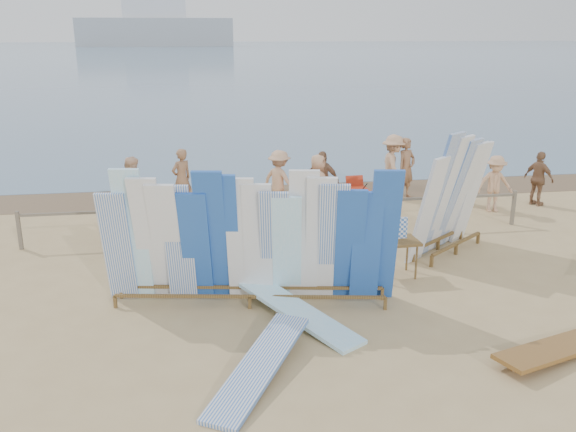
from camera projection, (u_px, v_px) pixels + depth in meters
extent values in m
plane|color=tan|center=(303.00, 285.00, 11.97)|extent=(160.00, 160.00, 0.00)
cube|color=slate|center=(200.00, 52.00, 132.92)|extent=(320.00, 240.00, 0.02)
cube|color=brown|center=(262.00, 192.00, 18.77)|extent=(40.00, 2.60, 0.01)
cube|color=#999EA3|center=(156.00, 32.00, 179.13)|extent=(45.00, 8.00, 8.00)
cube|color=silver|center=(154.00, 7.00, 177.07)|extent=(18.00, 6.00, 6.00)
cube|color=#736856|center=(281.00, 204.00, 14.57)|extent=(12.00, 0.06, 0.06)
cube|color=#736856|center=(19.00, 230.00, 13.80)|extent=(0.08, 0.08, 0.90)
cube|color=#736856|center=(110.00, 226.00, 14.09)|extent=(0.08, 0.08, 0.90)
cube|color=#736856|center=(197.00, 222.00, 14.38)|extent=(0.08, 0.08, 0.90)
cube|color=#736856|center=(281.00, 218.00, 14.67)|extent=(0.08, 0.08, 0.90)
cube|color=#736856|center=(361.00, 215.00, 14.96)|extent=(0.08, 0.08, 0.90)
cube|color=#736856|center=(439.00, 211.00, 15.25)|extent=(0.08, 0.08, 0.90)
cube|color=#736856|center=(513.00, 208.00, 15.55)|extent=(0.08, 0.08, 0.90)
cube|color=brown|center=(250.00, 297.00, 10.89)|extent=(4.80, 0.87, 0.06)
cube|color=brown|center=(251.00, 287.00, 11.29)|extent=(4.80, 0.87, 0.06)
cube|color=white|center=(117.00, 248.00, 10.88)|extent=(0.60, 0.62, 2.15)
cube|color=#9CDEFA|center=(133.00, 236.00, 10.81)|extent=(0.61, 0.67, 2.58)
cube|color=white|center=(150.00, 240.00, 10.83)|extent=(0.63, 0.84, 2.45)
cube|color=white|center=(167.00, 243.00, 10.84)|extent=(0.64, 0.86, 2.34)
cube|color=white|center=(179.00, 244.00, 10.84)|extent=(0.60, 0.62, 2.30)
cube|color=blue|center=(196.00, 248.00, 10.86)|extent=(0.62, 0.73, 2.17)
cube|color=blue|center=(212.00, 237.00, 10.79)|extent=(0.65, 0.91, 2.58)
cube|color=blue|center=(224.00, 239.00, 10.80)|extent=(0.63, 0.81, 2.50)
cube|color=white|center=(241.00, 241.00, 10.80)|extent=(0.61, 0.68, 2.43)
cube|color=white|center=(258.00, 244.00, 10.81)|extent=(0.61, 0.68, 2.33)
cube|color=white|center=(275.00, 247.00, 10.83)|extent=(0.63, 0.79, 2.21)
cube|color=#9CDEFA|center=(287.00, 249.00, 10.84)|extent=(0.62, 0.74, 2.12)
cube|color=white|center=(304.00, 237.00, 10.77)|extent=(0.61, 0.71, 2.58)
cube|color=white|center=(320.00, 241.00, 10.78)|extent=(0.62, 0.78, 2.46)
cube|color=white|center=(333.00, 244.00, 10.79)|extent=(0.63, 0.83, 2.35)
cube|color=blue|center=(349.00, 246.00, 10.80)|extent=(0.63, 0.81, 2.25)
cube|color=blue|center=(366.00, 248.00, 10.81)|extent=(0.60, 0.62, 2.20)
cube|color=blue|center=(383.00, 237.00, 10.74)|extent=(0.63, 0.84, 2.60)
cube|color=brown|center=(456.00, 244.00, 13.52)|extent=(1.67, 1.30, 0.06)
cube|color=brown|center=(438.00, 239.00, 13.82)|extent=(1.67, 1.30, 0.06)
cube|color=white|center=(427.00, 211.00, 12.73)|extent=(0.82, 0.83, 2.36)
cube|color=white|center=(438.00, 197.00, 12.94)|extent=(0.92, 0.95, 2.82)
cube|color=white|center=(447.00, 196.00, 13.23)|extent=(0.93, 0.97, 2.70)
cube|color=white|center=(456.00, 195.00, 13.52)|extent=(0.94, 0.98, 2.59)
cube|color=white|center=(463.00, 195.00, 13.75)|extent=(0.95, 0.99, 2.47)
cube|color=white|center=(471.00, 193.00, 14.03)|extent=(0.83, 0.84, 2.41)
cube|color=brown|center=(395.00, 241.00, 12.20)|extent=(0.96, 0.70, 0.05)
cube|color=white|center=(395.00, 228.00, 12.12)|extent=(0.50, 0.05, 0.44)
cube|color=#9CDEFA|center=(299.00, 320.00, 10.52)|extent=(1.91, 2.58, 0.33)
cube|color=white|center=(260.00, 376.00, 8.84)|extent=(1.83, 2.61, 0.34)
cube|color=brown|center=(564.00, 353.00, 9.46)|extent=(2.72, 1.51, 0.23)
cube|color=#B32B13|center=(300.00, 208.00, 15.89)|extent=(0.72, 0.68, 0.05)
cube|color=#B32B13|center=(302.00, 195.00, 16.05)|extent=(0.61, 0.35, 0.58)
cube|color=#B32B13|center=(356.00, 208.00, 15.98)|extent=(0.72, 0.70, 0.05)
cube|color=#B32B13|center=(350.00, 196.00, 16.09)|extent=(0.58, 0.39, 0.56)
cube|color=#B32B13|center=(358.00, 198.00, 15.97)|extent=(0.51, 0.80, 0.57)
cube|color=#B32B13|center=(355.00, 182.00, 16.15)|extent=(0.47, 0.20, 0.36)
imported|color=tan|center=(318.00, 183.00, 16.69)|extent=(0.63, 0.85, 1.58)
imported|color=beige|center=(465.00, 175.00, 17.27)|extent=(0.92, 0.68, 1.71)
imported|color=beige|center=(135.00, 190.00, 15.68)|extent=(0.70, 0.93, 1.72)
imported|color=#8C6042|center=(406.00, 168.00, 17.92)|extent=(0.75, 0.64, 1.80)
imported|color=#8C6042|center=(182.00, 179.00, 16.88)|extent=(0.70, 0.63, 1.69)
imported|color=#8C6042|center=(539.00, 179.00, 17.20)|extent=(0.75, 0.99, 1.55)
imported|color=tan|center=(393.00, 167.00, 17.91)|extent=(0.57, 1.25, 1.89)
imported|color=#8C6042|center=(322.00, 181.00, 16.74)|extent=(1.06, 0.78, 1.65)
imported|color=tan|center=(495.00, 184.00, 16.61)|extent=(1.05, 0.53, 1.56)
imported|color=tan|center=(279.00, 180.00, 16.75)|extent=(1.07, 1.09, 1.67)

